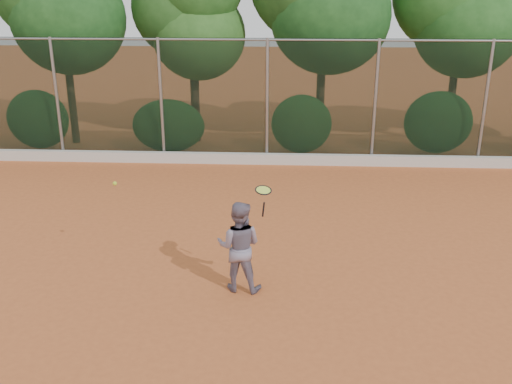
{
  "coord_description": "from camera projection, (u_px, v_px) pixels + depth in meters",
  "views": [
    {
      "loc": [
        0.51,
        -8.85,
        4.84
      ],
      "look_at": [
        0.0,
        1.0,
        1.25
      ],
      "focal_mm": 40.0,
      "sensor_mm": 36.0,
      "label": 1
    }
  ],
  "objects": [
    {
      "name": "tennis_player",
      "position": [
        239.0,
        246.0,
        9.4
      ],
      "size": [
        0.83,
        0.69,
        1.56
      ],
      "primitive_type": "imported",
      "rotation": [
        0.0,
        0.0,
        3.0
      ],
      "color": "slate",
      "rests_on": "ground"
    },
    {
      "name": "foliage_backdrop",
      "position": [
        252.0,
        1.0,
        16.94
      ],
      "size": [
        23.7,
        3.63,
        7.55
      ],
      "color": "#3B2316",
      "rests_on": "ground"
    },
    {
      "name": "ground",
      "position": [
        253.0,
        278.0,
        9.99
      ],
      "size": [
        80.0,
        80.0,
        0.0
      ],
      "primitive_type": "plane",
      "color": "#BB5C2C",
      "rests_on": "ground"
    },
    {
      "name": "concrete_curb",
      "position": [
        267.0,
        159.0,
        16.34
      ],
      "size": [
        24.0,
        0.2,
        0.3
      ],
      "primitive_type": "cube",
      "color": "beige",
      "rests_on": "ground"
    },
    {
      "name": "tennis_ball_in_flight",
      "position": [
        115.0,
        183.0,
        9.77
      ],
      "size": [
        0.07,
        0.07,
        0.07
      ],
      "color": "#B4CA2E",
      "rests_on": "ground"
    },
    {
      "name": "chainlink_fence",
      "position": [
        267.0,
        98.0,
        15.92
      ],
      "size": [
        24.09,
        0.09,
        3.5
      ],
      "color": "black",
      "rests_on": "ground"
    },
    {
      "name": "tennis_racket",
      "position": [
        263.0,
        192.0,
        8.93
      ],
      "size": [
        0.35,
        0.35,
        0.53
      ],
      "color": "black",
      "rests_on": "ground"
    }
  ]
}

